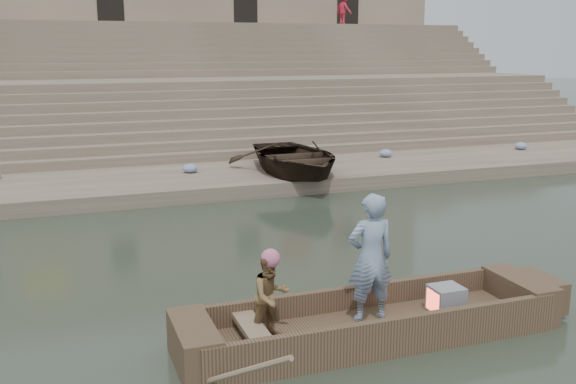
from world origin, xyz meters
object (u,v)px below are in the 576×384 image
main_rowboat (371,331)px  standing_man (371,258)px  pedestrian (344,9)px  television (445,299)px  beached_rowboat (294,157)px  rowing_man (271,296)px

main_rowboat → standing_man: size_ratio=2.67×
pedestrian → television: bearing=137.9°
main_rowboat → standing_man: bearing=80.4°
main_rowboat → beached_rowboat: beached_rowboat is taller
television → rowing_man: bearing=178.5°
television → beached_rowboat: beached_rowboat is taller
television → pedestrian: size_ratio=0.29×
beached_rowboat → rowing_man: bearing=-111.1°
standing_man → television: size_ratio=4.07×
main_rowboat → standing_man: standing_man is taller
pedestrian → main_rowboat: bearing=135.5°
beached_rowboat → main_rowboat: bearing=-103.3°
standing_man → rowing_man: size_ratio=1.58×
rowing_man → television: bearing=-15.2°
rowing_man → pedestrian: size_ratio=0.74×
main_rowboat → beached_rowboat: size_ratio=1.08×
television → main_rowboat: bearing=180.0°
main_rowboat → beached_rowboat: (2.55, 10.00, 0.77)m
main_rowboat → standing_man: 1.06m
beached_rowboat → pedestrian: size_ratio=2.87×
rowing_man → beached_rowboat: bearing=54.2°
rowing_man → pedestrian: pedestrian is taller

